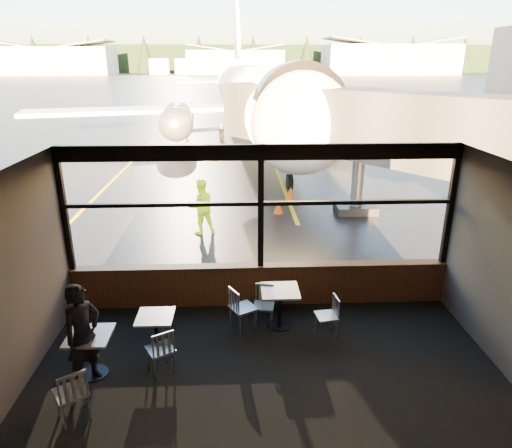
{
  "coord_description": "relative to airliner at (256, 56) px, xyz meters",
  "views": [
    {
      "loc": [
        -0.49,
        -8.85,
        5.03
      ],
      "look_at": [
        -0.05,
        1.0,
        1.5
      ],
      "focal_mm": 32.0,
      "sensor_mm": 36.0,
      "label": 1
    }
  ],
  "objects": [
    {
      "name": "ceiling",
      "position": [
        -0.88,
        -24.24,
        -1.85
      ],
      "size": [
        8.0,
        6.0,
        0.04
      ],
      "primitive_type": "cube",
      "color": "#38332D",
      "rests_on": "ground"
    },
    {
      "name": "hangar_left",
      "position": [
        -70.88,
        158.76,
        0.15
      ],
      "size": [
        45.0,
        18.0,
        11.0
      ],
      "primitive_type": null,
      "color": "silver",
      "rests_on": "ground_plane"
    },
    {
      "name": "cafe_table_mid",
      "position": [
        -2.87,
        -22.87,
        -5.0
      ],
      "size": [
        0.65,
        0.65,
        0.72
      ],
      "primitive_type": null,
      "color": "gray",
      "rests_on": "carpet_floor"
    },
    {
      "name": "jet_bridge",
      "position": [
        2.72,
        -15.74,
        -3.13
      ],
      "size": [
        8.33,
        10.18,
        4.44
      ],
      "primitive_type": null,
      "color": "#2C2B2E",
      "rests_on": "ground_plane"
    },
    {
      "name": "mullion_right",
      "position": [
        3.07,
        -21.24,
        -3.15
      ],
      "size": [
        0.12,
        0.12,
        2.6
      ],
      "primitive_type": "cube",
      "color": "black",
      "rests_on": "ground"
    },
    {
      "name": "chair_near_n",
      "position": [
        -0.87,
        -22.11,
        -4.93
      ],
      "size": [
        0.54,
        0.54,
        0.85
      ],
      "primitive_type": null,
      "rotation": [
        0.0,
        0.0,
        2.97
      ],
      "color": "beige",
      "rests_on": "carpet_floor"
    },
    {
      "name": "chair_mid_s",
      "position": [
        -2.7,
        -23.5,
        -4.92
      ],
      "size": [
        0.65,
        0.65,
        0.88
      ],
      "primitive_type": null,
      "rotation": [
        0.0,
        0.0,
        0.51
      ],
      "color": "#B1AB9F",
      "rests_on": "carpet_floor"
    },
    {
      "name": "hangar_mid",
      "position": [
        -0.88,
        163.76,
        -0.35
      ],
      "size": [
        38.0,
        15.0,
        10.0
      ],
      "primitive_type": null,
      "color": "silver",
      "rests_on": "ground_plane"
    },
    {
      "name": "passenger",
      "position": [
        -3.87,
        -23.68,
        -4.47
      ],
      "size": [
        0.73,
        0.77,
        1.76
      ],
      "primitive_type": "imported",
      "rotation": [
        0.0,
        0.0,
        0.9
      ],
      "color": "black",
      "rests_on": "carpet_floor"
    },
    {
      "name": "hangar_right",
      "position": [
        59.12,
        156.76,
        0.65
      ],
      "size": [
        50.0,
        20.0,
        12.0
      ],
      "primitive_type": null,
      "color": "silver",
      "rests_on": "ground_plane"
    },
    {
      "name": "cone_nose",
      "position": [
        0.7,
        -13.39,
        -5.1
      ],
      "size": [
        0.37,
        0.37,
        0.52
      ],
      "primitive_type": "cone",
      "color": "#F15307",
      "rests_on": "ground_plane"
    },
    {
      "name": "window_header",
      "position": [
        -0.88,
        -21.24,
        -2.0
      ],
      "size": [
        8.0,
        0.18,
        0.3
      ],
      "primitive_type": "cube",
      "color": "black",
      "rests_on": "ground"
    },
    {
      "name": "ground_crew",
      "position": [
        -2.46,
        -16.79,
        -4.5
      ],
      "size": [
        0.99,
        0.88,
        1.7
      ],
      "primitive_type": "imported",
      "rotation": [
        0.0,
        0.0,
        3.47
      ],
      "color": "#BFF219",
      "rests_on": "ground_plane"
    },
    {
      "name": "cafe_table_near",
      "position": [
        -0.55,
        -22.16,
        -4.95
      ],
      "size": [
        0.74,
        0.74,
        0.81
      ],
      "primitive_type": null,
      "color": "#9F9B92",
      "rests_on": "carpet_floor"
    },
    {
      "name": "mullion_centre",
      "position": [
        -0.88,
        -21.24,
        -3.15
      ],
      "size": [
        0.12,
        0.12,
        2.6
      ],
      "primitive_type": "cube",
      "color": "black",
      "rests_on": "ground"
    },
    {
      "name": "fuel_tank_c",
      "position": [
        -10.88,
        160.76,
        -2.35
      ],
      "size": [
        8.0,
        8.0,
        6.0
      ],
      "primitive_type": "cylinder",
      "color": "silver",
      "rests_on": "ground_plane"
    },
    {
      "name": "mullion_left",
      "position": [
        -4.83,
        -21.24,
        -3.15
      ],
      "size": [
        0.12,
        0.12,
        2.6
      ],
      "primitive_type": "cube",
      "color": "black",
      "rests_on": "ground"
    },
    {
      "name": "cafe_table_left",
      "position": [
        -3.83,
        -23.52,
        -4.96
      ],
      "size": [
        0.71,
        0.71,
        0.78
      ],
      "primitive_type": null,
      "color": "gray",
      "rests_on": "carpet_floor"
    },
    {
      "name": "window_sill",
      "position": [
        -0.88,
        -21.24,
        -4.9
      ],
      "size": [
        8.0,
        0.28,
        0.9
      ],
      "primitive_type": "cube",
      "color": "#552F19",
      "rests_on": "ground"
    },
    {
      "name": "carpet_floor",
      "position": [
        -0.88,
        -24.24,
        -5.34
      ],
      "size": [
        8.0,
        6.0,
        0.01
      ],
      "primitive_type": "cube",
      "color": "black",
      "rests_on": "ground"
    },
    {
      "name": "chair_near_e",
      "position": [
        0.32,
        -22.53,
        -4.94
      ],
      "size": [
        0.5,
        0.5,
        0.83
      ],
      "primitive_type": null,
      "rotation": [
        0.0,
        0.0,
        1.7
      ],
      "color": "beige",
      "rests_on": "carpet_floor"
    },
    {
      "name": "chair_left_s",
      "position": [
        -3.83,
        -24.54,
        -4.89
      ],
      "size": [
        0.7,
        0.7,
        0.93
      ],
      "primitive_type": null,
      "rotation": [
        0.0,
        0.0,
        0.6
      ],
      "color": "beige",
      "rests_on": "carpet_floor"
    },
    {
      "name": "window_transom",
      "position": [
        -0.88,
        -21.24,
        -3.05
      ],
      "size": [
        8.0,
        0.1,
        0.08
      ],
      "primitive_type": "cube",
      "color": "black",
      "rests_on": "ground"
    },
    {
      "name": "treeline",
      "position": [
        -0.88,
        188.76,
        0.65
      ],
      "size": [
        360.0,
        3.0,
        12.0
      ],
      "primitive_type": "cube",
      "color": "black",
      "rests_on": "ground_plane"
    },
    {
      "name": "airliner",
      "position": [
        0.0,
        0.0,
        0.0
      ],
      "size": [
        31.7,
        37.09,
        10.71
      ],
      "primitive_type": null,
      "rotation": [
        0.0,
        0.0,
        0.07
      ],
      "color": "white",
      "rests_on": "ground_plane"
    },
    {
      "name": "ground_plane",
      "position": [
        -0.88,
        98.76,
        -5.35
      ],
      "size": [
        520.0,
        520.0,
        0.0
      ],
      "primitive_type": "plane",
      "color": "black",
      "rests_on": "ground"
    },
    {
      "name": "fuel_tank_a",
      "position": [
        -30.88,
        160.76,
        -2.35
      ],
      "size": [
        8.0,
        8.0,
        6.0
      ],
      "primitive_type": "cylinder",
      "color": "silver",
      "rests_on": "ground_plane"
    },
    {
      "name": "chair_near_w",
      "position": [
        -1.28,
        -22.25,
        -4.89
      ],
      "size": [
        0.69,
        0.69,
        0.93
      ],
      "primitive_type": null,
      "rotation": [
        0.0,
        0.0,
        -1.07
      ],
      "color": "beige",
      "rests_on": "carpet_floor"
    },
    {
      "name": "fuel_tank_b",
      "position": [
        -20.88,
        160.76,
        -2.35
      ],
      "size": [
        8.0,
        8.0,
        6.0
      ],
      "primitive_type": "cylinder",
      "color": "silver",
      "rests_on": "ground_plane"
    },
    {
      "name": "cone_wing",
      "position": [
        -4.47,
        -0.54,
        -5.13
      ],
      "size": [
        0.32,
        0.32,
        0.44
      ],
      "primitive_type": "cone",
      "color": "#FF4B08",
      "rests_on": "ground_plane"
    },
    {
      "name": "cone_extra",
      "position": [
        0.09,
        -14.96,
        -5.13
      ],
      "size": [
        0.33,
        0.33,
        0.46
      ],
      "primitive_type": "cone",
      "color": "#E95807",
      "rests_on": "ground_plane"
    }
  ]
}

